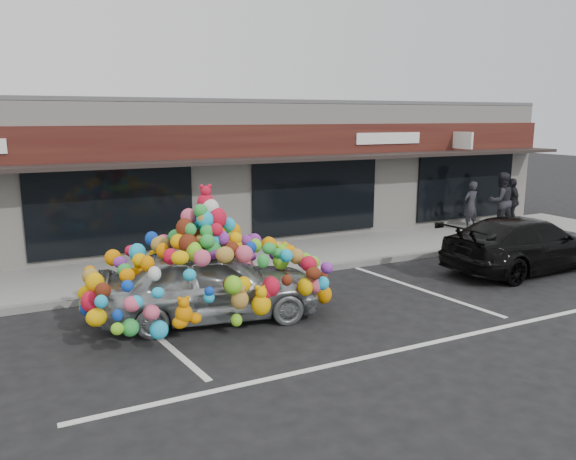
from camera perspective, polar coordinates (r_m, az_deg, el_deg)
name	(u,v)px	position (r m, az deg, el deg)	size (l,w,h in m)	color
ground	(316,311)	(11.37, 2.90, -8.20)	(90.00, 90.00, 0.00)	black
shop_building	(191,168)	(18.62, -9.79, 6.18)	(24.00, 7.20, 4.31)	silver
sidewalk	(243,262)	(14.82, -4.62, -3.23)	(26.00, 3.00, 0.15)	gray
kerb	(266,276)	(13.48, -2.27, -4.69)	(26.00, 0.18, 0.16)	slate
parking_stripe_left	(155,334)	(10.48, -13.41, -10.24)	(0.12, 4.40, 0.01)	silver
parking_stripe_mid	(421,289)	(13.04, 13.34, -5.89)	(0.12, 4.40, 0.01)	silver
lane_line	(476,333)	(10.79, 18.52, -9.89)	(14.00, 0.12, 0.01)	silver
toy_car	(210,275)	(10.79, -7.96, -4.52)	(3.01, 4.70, 2.58)	#A8ABB2
black_sedan	(526,244)	(15.32, 23.00, -1.30)	(4.70, 1.91, 1.36)	black
pedestrian_a	(471,205)	(19.41, 18.06, 2.38)	(0.58, 0.38, 1.60)	black
pedestrian_b	(501,201)	(19.77, 20.79, 2.78)	(0.92, 0.71, 1.88)	black
pedestrian_c	(512,202)	(20.70, 21.76, 2.69)	(0.39, 0.95, 1.62)	black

